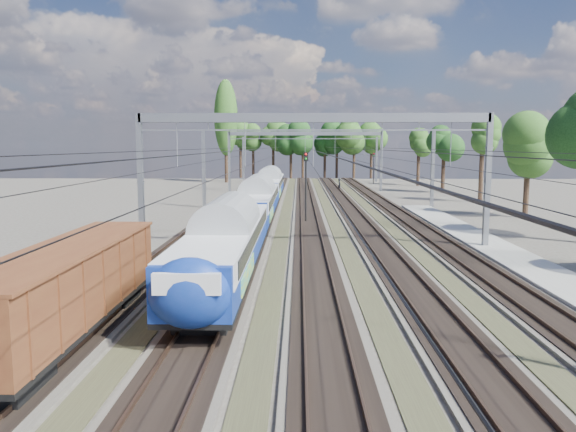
{
  "coord_description": "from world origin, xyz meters",
  "views": [
    {
      "loc": [
        -0.95,
        -7.16,
        6.9
      ],
      "look_at": [
        -1.57,
        25.36,
        2.8
      ],
      "focal_mm": 35.0,
      "sensor_mm": 36.0,
      "label": 1
    }
  ],
  "objects_px": {
    "worker": "(339,185)",
    "signal_near": "(306,179)",
    "emu_train": "(257,197)",
    "signal_far": "(374,164)",
    "freight_boxcar": "(69,286)"
  },
  "relations": [
    {
      "from": "emu_train",
      "to": "worker",
      "type": "relative_size",
      "value": 33.64
    },
    {
      "from": "signal_far",
      "to": "emu_train",
      "type": "bearing_deg",
      "value": -117.39
    },
    {
      "from": "worker",
      "to": "signal_near",
      "type": "relative_size",
      "value": 0.29
    },
    {
      "from": "freight_boxcar",
      "to": "signal_near",
      "type": "bearing_deg",
      "value": 74.12
    },
    {
      "from": "freight_boxcar",
      "to": "signal_far",
      "type": "distance_m",
      "value": 86.01
    },
    {
      "from": "emu_train",
      "to": "signal_far",
      "type": "relative_size",
      "value": 11.01
    },
    {
      "from": "emu_train",
      "to": "freight_boxcar",
      "type": "xyz_separation_m",
      "value": [
        -4.5,
        -28.55,
        -0.5
      ]
    },
    {
      "from": "emu_train",
      "to": "freight_boxcar",
      "type": "relative_size",
      "value": 4.83
    },
    {
      "from": "emu_train",
      "to": "signal_far",
      "type": "distance_m",
      "value": 57.31
    },
    {
      "from": "emu_train",
      "to": "freight_boxcar",
      "type": "distance_m",
      "value": 28.9
    },
    {
      "from": "emu_train",
      "to": "freight_boxcar",
      "type": "bearing_deg",
      "value": -98.96
    },
    {
      "from": "emu_train",
      "to": "signal_near",
      "type": "xyz_separation_m",
      "value": [
        4.18,
        1.96,
        1.49
      ]
    },
    {
      "from": "freight_boxcar",
      "to": "emu_train",
      "type": "bearing_deg",
      "value": 81.04
    },
    {
      "from": "freight_boxcar",
      "to": "signal_near",
      "type": "distance_m",
      "value": 31.78
    },
    {
      "from": "emu_train",
      "to": "signal_near",
      "type": "bearing_deg",
      "value": 25.19
    }
  ]
}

